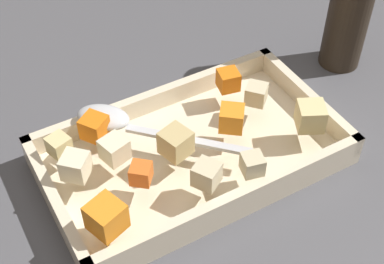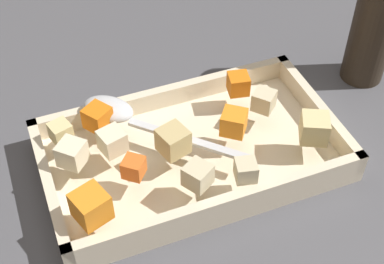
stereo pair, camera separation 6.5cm
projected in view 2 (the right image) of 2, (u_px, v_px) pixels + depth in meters
The scene contains 17 objects.
ground_plane at pixel (185, 159), 0.69m from camera, with size 4.00×4.00×0.00m, color #4C4C51.
baking_dish at pixel (192, 155), 0.68m from camera, with size 0.36×0.20×0.04m.
carrot_chunk_near_left at pixel (97, 117), 0.66m from camera, with size 0.03×0.03×0.03m, color orange.
carrot_chunk_front_center at pixel (134, 167), 0.61m from camera, with size 0.02×0.02×0.02m, color orange.
carrot_chunk_mid_right at pixel (91, 206), 0.57m from camera, with size 0.03×0.03×0.03m, color orange.
carrot_chunk_near_right at pixel (234, 122), 0.66m from camera, with size 0.03×0.03×0.03m, color orange.
carrot_chunk_corner_ne at pixel (238, 84), 0.71m from camera, with size 0.03×0.03×0.03m, color orange.
potato_chunk_heap_top at pixel (72, 153), 0.62m from camera, with size 0.03×0.03×0.03m, color beige.
potato_chunk_corner_nw at pixel (112, 141), 0.64m from camera, with size 0.03×0.03×0.03m, color beige.
potato_chunk_back_center at pixel (314, 128), 0.65m from camera, with size 0.03×0.03×0.03m, color #E0CC89.
potato_chunk_corner_se at pixel (246, 170), 0.61m from camera, with size 0.02×0.02×0.02m, color beige.
potato_chunk_near_spoon at pixel (198, 175), 0.60m from camera, with size 0.03×0.03×0.03m, color beige.
potato_chunk_heap_side at pixel (61, 132), 0.65m from camera, with size 0.02×0.02×0.02m, color #E0CC89.
potato_chunk_far_right at pixel (173, 141), 0.64m from camera, with size 0.03×0.03×0.03m, color tan.
potato_chunk_far_left at pixel (264, 100), 0.69m from camera, with size 0.02×0.02×0.02m, color beige.
serving_spoon at pixel (118, 113), 0.68m from camera, with size 0.17×0.17×0.02m.
pepper_mill at pixel (380, 2), 0.72m from camera, with size 0.06×0.06×0.26m.
Camera 2 is at (-0.16, -0.44, 0.52)m, focal length 52.32 mm.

